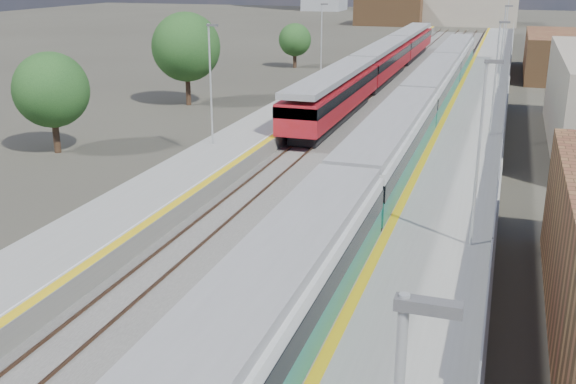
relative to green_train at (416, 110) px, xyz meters
The scene contains 10 objects.
ground 8.07m from the green_train, 101.18° to the left, with size 320.00×320.00×0.00m, color #47443A.
ballast_bed 11.00m from the green_train, 110.39° to the left, with size 10.50×155.00×0.06m, color #565451.
tracks 12.37m from the green_train, 105.00° to the left, with size 8.96×160.00×0.17m.
platform_right 10.91m from the green_train, 69.44° to the left, with size 4.70×155.00×8.52m.
platform_left 14.70m from the green_train, 136.31° to the left, with size 4.30×155.00×8.52m.
green_train is the anchor object (origin of this frame).
red_train 26.15m from the green_train, 105.53° to the left, with size 3.06×62.05×3.87m.
tree_a 24.52m from the green_train, 155.40° to the right, with size 4.91×4.91×6.65m.
tree_b 22.57m from the green_train, 160.81° to the left, with size 6.01×6.01×8.15m.
tree_c 38.23m from the green_train, 120.27° to the left, with size 3.96×3.96×5.36m.
Camera 1 is at (7.40, -4.34, 11.73)m, focal length 42.00 mm.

